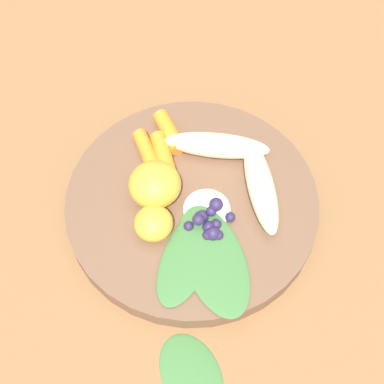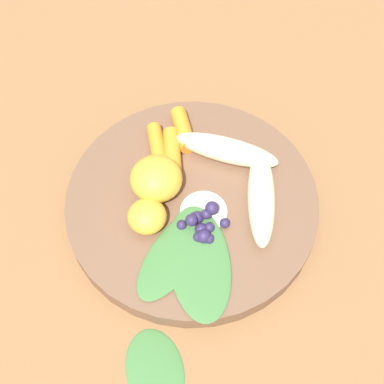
% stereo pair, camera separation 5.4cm
% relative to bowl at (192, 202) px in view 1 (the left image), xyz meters
% --- Properties ---
extents(ground_plane, '(2.40, 2.40, 0.00)m').
position_rel_bowl_xyz_m(ground_plane, '(0.00, 0.00, -0.01)').
color(ground_plane, brown).
extents(bowl, '(0.28, 0.28, 0.02)m').
position_rel_bowl_xyz_m(bowl, '(0.00, 0.00, 0.00)').
color(bowl, brown).
rests_on(bowl, ground_plane).
extents(banana_peeled_left, '(0.12, 0.06, 0.03)m').
position_rel_bowl_xyz_m(banana_peeled_left, '(-0.00, 0.07, 0.03)').
color(banana_peeled_left, beige).
rests_on(banana_peeled_left, bowl).
extents(banana_peeled_right, '(0.09, 0.11, 0.03)m').
position_rel_bowl_xyz_m(banana_peeled_right, '(0.06, 0.04, 0.03)').
color(banana_peeled_right, beige).
rests_on(banana_peeled_right, bowl).
extents(orange_segment_near, '(0.04, 0.04, 0.03)m').
position_rel_bowl_xyz_m(orange_segment_near, '(-0.02, -0.05, 0.03)').
color(orange_segment_near, '#F4A833').
rests_on(orange_segment_near, bowl).
extents(orange_segment_far, '(0.06, 0.06, 0.04)m').
position_rel_bowl_xyz_m(orange_segment_far, '(-0.04, -0.01, 0.03)').
color(orange_segment_far, '#F4A833').
rests_on(orange_segment_far, bowl).
extents(carrot_front, '(0.05, 0.05, 0.02)m').
position_rel_bowl_xyz_m(carrot_front, '(-0.06, 0.06, 0.02)').
color(carrot_front, orange).
rests_on(carrot_front, bowl).
extents(carrot_mid_left, '(0.05, 0.05, 0.02)m').
position_rel_bowl_xyz_m(carrot_mid_left, '(-0.05, 0.03, 0.02)').
color(carrot_mid_left, orange).
rests_on(carrot_mid_left, bowl).
extents(carrot_mid_right, '(0.05, 0.05, 0.02)m').
position_rel_bowl_xyz_m(carrot_mid_right, '(-0.07, 0.03, 0.02)').
color(carrot_mid_right, orange).
rests_on(carrot_mid_right, bowl).
extents(blueberry_pile, '(0.05, 0.04, 0.03)m').
position_rel_bowl_xyz_m(blueberry_pile, '(0.03, -0.03, 0.02)').
color(blueberry_pile, '#2D234C').
rests_on(blueberry_pile, bowl).
extents(coconut_shred_patch, '(0.05, 0.05, 0.00)m').
position_rel_bowl_xyz_m(coconut_shred_patch, '(0.02, -0.01, 0.01)').
color(coconut_shred_patch, white).
rests_on(coconut_shred_patch, bowl).
extents(kale_leaf_left, '(0.06, 0.12, 0.00)m').
position_rel_bowl_xyz_m(kale_leaf_left, '(0.03, -0.06, 0.01)').
color(kale_leaf_left, '#3D7038').
rests_on(kale_leaf_left, bowl).
extents(kale_leaf_right, '(0.13, 0.14, 0.00)m').
position_rel_bowl_xyz_m(kale_leaf_right, '(0.05, -0.06, 0.01)').
color(kale_leaf_right, '#3D7038').
rests_on(kale_leaf_right, bowl).
extents(kale_leaf_stray, '(0.10, 0.09, 0.01)m').
position_rel_bowl_xyz_m(kale_leaf_stray, '(0.08, -0.16, -0.01)').
color(kale_leaf_stray, '#3D7038').
rests_on(kale_leaf_stray, ground_plane).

